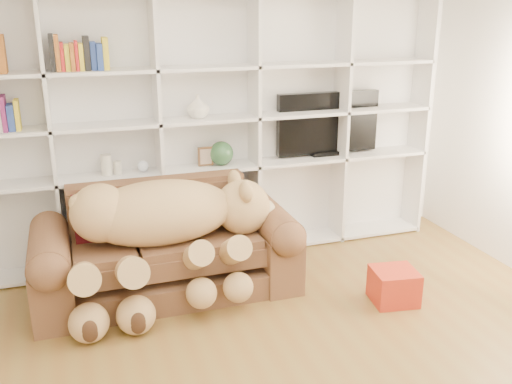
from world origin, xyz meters
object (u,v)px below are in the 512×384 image
object	(u,v)px
gift_box	(394,286)
tv	(328,124)
sofa	(166,253)
teddy_bear	(164,228)

from	to	relation	value
gift_box	tv	size ratio (longest dim) A/B	0.33
sofa	gift_box	xyz separation A→B (m)	(1.68, -0.77, -0.19)
teddy_bear	gift_box	size ratio (longest dim) A/B	5.07
sofa	tv	size ratio (longest dim) A/B	2.02
sofa	gift_box	size ratio (longest dim) A/B	6.11
sofa	gift_box	bearing A→B (deg)	-24.68
gift_box	tv	xyz separation A→B (m)	(0.05, 1.43, 1.03)
teddy_bear	gift_box	bearing A→B (deg)	-19.86
sofa	tv	xyz separation A→B (m)	(1.73, 0.66, 0.84)
teddy_bear	gift_box	distance (m)	1.88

